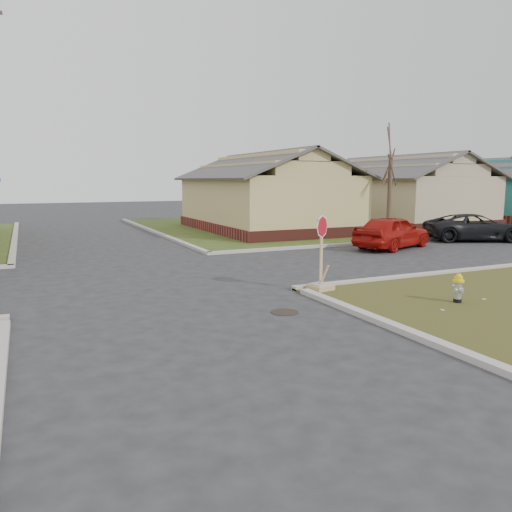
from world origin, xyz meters
name	(u,v)px	position (x,y,z in m)	size (l,w,h in m)	color
ground	(185,318)	(0.00, 0.00, 0.00)	(120.00, 120.00, 0.00)	#262628
verge_far_right	(405,221)	(22.00, 18.00, 0.03)	(37.00, 19.00, 0.05)	#2D4217
curbs	(138,278)	(0.00, 5.00, 0.00)	(80.00, 40.00, 0.12)	#B0A99F
manhole	(285,312)	(2.20, -0.50, 0.01)	(0.64, 0.64, 0.01)	black
side_house_yellow	(266,194)	(10.00, 16.50, 2.19)	(7.60, 11.60, 4.70)	maroon
side_house_tan	(398,192)	(20.00, 16.50, 2.19)	(7.60, 11.60, 4.70)	maroon
side_house_teal	(502,191)	(30.00, 16.50, 2.19)	(7.60, 11.60, 4.70)	maroon
tree_mid_right	(389,196)	(14.00, 10.20, 2.15)	(0.22, 0.22, 4.20)	#463228
fire_hydrant	(458,286)	(6.38, -1.61, 0.44)	(0.27, 0.27, 0.71)	black
stop_sign	(321,274)	(4.11, 1.00, 0.49)	(0.58, 0.56, 2.03)	tan
red_sedan	(392,232)	(11.57, 7.00, 0.73)	(1.72, 4.27, 1.46)	#A7110B
dark_pickup	(475,227)	(17.17, 7.48, 0.67)	(2.21, 4.79, 1.33)	black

